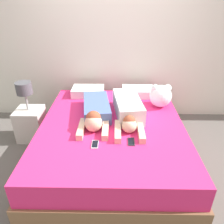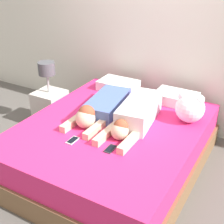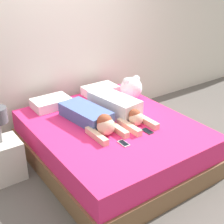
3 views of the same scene
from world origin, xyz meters
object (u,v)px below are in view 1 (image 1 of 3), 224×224
bed (112,140)px  nightstand (30,120)px  person_right (128,110)px  pillow_head_right (138,92)px  cell_phone_right (131,142)px  person_left (96,112)px  plush_toy (161,95)px  cell_phone_left (95,144)px  pillow_head_left (88,91)px

bed → nightstand: size_ratio=2.43×
bed → person_right: bearing=36.1°
pillow_head_right → nightstand: (-1.60, -0.43, -0.29)m
cell_phone_right → nightstand: (-1.42, 0.82, -0.23)m
bed → cell_phone_right: size_ratio=15.02×
person_left → plush_toy: size_ratio=3.14×
bed → plush_toy: 0.93m
plush_toy → person_left: bearing=-157.9°
cell_phone_left → bed: bearing=69.5°
bed → person_left: bearing=150.4°
person_right → plush_toy: plush_toy is taller
cell_phone_right → nightstand: nightstand is taller
person_left → nightstand: (-1.00, 0.30, -0.31)m
person_left → person_right: bearing=3.8°
bed → plush_toy: bearing=35.5°
pillow_head_right → cell_phone_left: 1.43m
cell_phone_left → cell_phone_right: (0.39, 0.06, 0.00)m
bed → pillow_head_left: (-0.39, 0.85, 0.33)m
pillow_head_left → person_left: 0.76m
pillow_head_left → nightstand: 0.97m
person_left → person_right: 0.41m
cell_phone_left → person_right: bearing=58.4°
pillow_head_right → cell_phone_left: (-0.57, -1.31, -0.06)m
person_right → cell_phone_right: size_ratio=7.33×
bed → nightstand: nightstand is taller
bed → pillow_head_right: size_ratio=4.41×
bed → person_left: 0.43m
cell_phone_left → cell_phone_right: same height
bed → person_left: person_left is taller
person_right → nightstand: size_ratio=1.19×
pillow_head_right → pillow_head_left: bearing=180.0°
plush_toy → nightstand: size_ratio=0.37×
bed → cell_phone_left: bearing=-110.5°
plush_toy → cell_phone_left: bearing=-131.9°
pillow_head_left → cell_phone_left: bearing=-80.4°
pillow_head_right → plush_toy: 0.48m
person_right → cell_phone_left: size_ratio=7.33×
pillow_head_right → person_left: (-0.60, -0.73, 0.03)m
plush_toy → nightstand: nightstand is taller
bed → nightstand: (-1.21, 0.42, 0.04)m
pillow_head_left → cell_phone_left: size_ratio=3.41×
person_right → plush_toy: 0.58m
plush_toy → person_right: bearing=-144.8°
person_left → pillow_head_right: bearing=50.5°
person_right → nightstand: (-1.41, 0.27, -0.33)m
pillow_head_left → pillow_head_right: same height
pillow_head_right → cell_phone_right: bearing=-98.1°
nightstand → pillow_head_right: bearing=15.1°
pillow_head_left → cell_phone_right: 1.40m
cell_phone_left → nightstand: size_ratio=0.16×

